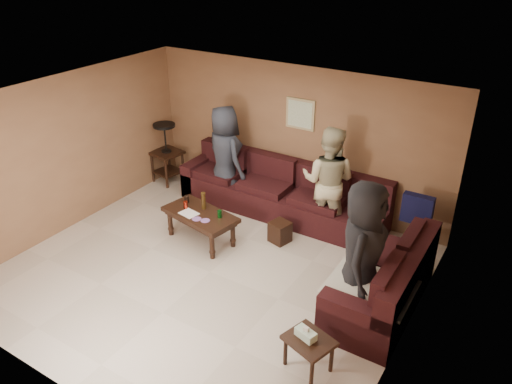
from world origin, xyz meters
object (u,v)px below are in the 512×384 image
Objects in this scene: sectional_sofa at (309,222)px; end_table_left at (166,152)px; coffee_table at (200,217)px; waste_bin at (280,232)px; person_right at (362,253)px; side_table_right at (308,342)px; person_left at (225,156)px; person_middle at (328,181)px.

end_table_left reaches higher than sectional_sofa.
coffee_table is at bearing -36.35° from end_table_left.
person_right reaches higher than waste_bin.
sectional_sofa reaches higher than coffee_table.
side_table_right is 2.62m from waste_bin.
person_left reaches higher than coffee_table.
person_left is (1.45, -0.08, 0.28)m from end_table_left.
person_left reaches higher than side_table_right.
side_table_right is at bearing 161.38° from person_left.
person_middle is at bearing 111.15° from side_table_right.
end_table_left is 5.31m from side_table_right.
side_table_right is (4.48, -2.84, -0.25)m from end_table_left.
end_table_left is (-3.30, 0.47, 0.30)m from sectional_sofa.
coffee_table is at bearing 73.13° from person_right.
person_right is at bearing 117.96° from person_middle.
person_left reaches higher than end_table_left.
person_middle reaches higher than end_table_left.
sectional_sofa is 2.49× the size of person_right.
end_table_left is at bearing 59.72° from person_right.
person_left is (-1.49, 0.65, 0.73)m from waste_bin.
person_middle is at bearing -155.69° from person_left.
waste_bin is at bearing -14.05° from end_table_left.
side_table_right is at bearing -63.64° from sectional_sofa.
person_right is at bearing 83.92° from side_table_right.
end_table_left is at bearing 147.64° from side_table_right.
person_middle reaches higher than waste_bin.
waste_bin is at bearing 30.57° from coffee_table.
end_table_left is 0.64× the size of person_right.
waste_bin is (1.08, 0.64, -0.25)m from coffee_table.
sectional_sofa is 7.65× the size of side_table_right.
end_table_left is 1.96× the size of side_table_right.
person_middle is 2.03m from person_right.
sectional_sofa is at bearing 36.44° from person_right.
waste_bin is 2.07m from person_right.
waste_bin is (2.94, -0.74, -0.45)m from end_table_left.
waste_bin is (-0.37, -0.27, -0.16)m from sectional_sofa.
person_left is (-3.03, 2.76, 0.53)m from side_table_right.
side_table_right is 0.34× the size of person_middle.
sectional_sofa is 3.35m from end_table_left.
coffee_table is at bearing 32.21° from person_middle.
end_table_left reaches higher than coffee_table.
coffee_table is 1.27m from waste_bin.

